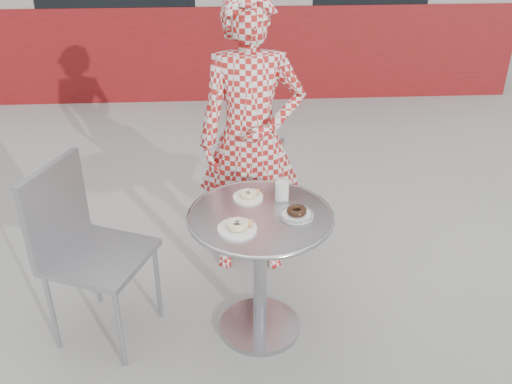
{
  "coord_description": "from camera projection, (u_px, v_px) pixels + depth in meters",
  "views": [
    {
      "loc": [
        -0.14,
        -2.39,
        2.18
      ],
      "look_at": [
        0.01,
        0.07,
        0.8
      ],
      "focal_mm": 40.0,
      "sensor_mm": 36.0,
      "label": 1
    }
  ],
  "objects": [
    {
      "name": "plate_far",
      "position": [
        249.0,
        195.0,
        2.91
      ],
      "size": [
        0.15,
        0.15,
        0.04
      ],
      "rotation": [
        0.0,
        0.0,
        0.01
      ],
      "color": "white",
      "rests_on": "bistro_table"
    },
    {
      "name": "plate_near",
      "position": [
        238.0,
        226.0,
        2.64
      ],
      "size": [
        0.18,
        0.18,
        0.05
      ],
      "rotation": [
        0.0,
        0.0,
        -0.19
      ],
      "color": "white",
      "rests_on": "bistro_table"
    },
    {
      "name": "milk_cup",
      "position": [
        282.0,
        190.0,
        2.87
      ],
      "size": [
        0.07,
        0.07,
        0.12
      ],
      "rotation": [
        0.0,
        0.0,
        0.24
      ],
      "color": "white",
      "rests_on": "bistro_table"
    },
    {
      "name": "ground",
      "position": [
        255.0,
        324.0,
        3.16
      ],
      "size": [
        60.0,
        60.0,
        0.0
      ],
      "primitive_type": "plane",
      "color": "#A7A59F",
      "rests_on": "ground"
    },
    {
      "name": "plate_checker",
      "position": [
        297.0,
        213.0,
        2.76
      ],
      "size": [
        0.17,
        0.17,
        0.04
      ],
      "rotation": [
        0.0,
        0.0,
        0.08
      ],
      "color": "white",
      "rests_on": "bistro_table"
    },
    {
      "name": "bistro_table",
      "position": [
        260.0,
        245.0,
        2.86
      ],
      "size": [
        0.72,
        0.72,
        0.73
      ],
      "rotation": [
        0.0,
        0.0,
        -0.01
      ],
      "color": "silver",
      "rests_on": "ground"
    },
    {
      "name": "seated_person",
      "position": [
        251.0,
        140.0,
        3.28
      ],
      "size": [
        0.62,
        0.41,
        1.68
      ],
      "primitive_type": "imported",
      "rotation": [
        0.0,
        0.0,
        -0.01
      ],
      "color": "#A91C1A",
      "rests_on": "ground"
    },
    {
      "name": "chair_far",
      "position": [
        254.0,
        205.0,
        3.8
      ],
      "size": [
        0.44,
        0.44,
        0.81
      ],
      "rotation": [
        0.0,
        0.0,
        3.0
      ],
      "color": "#9C9EA3",
      "rests_on": "ground"
    },
    {
      "name": "chair_left",
      "position": [
        103.0,
        287.0,
        2.97
      ],
      "size": [
        0.6,
        0.6,
        0.97
      ],
      "rotation": [
        0.0,
        0.0,
        1.18
      ],
      "color": "#9C9EA3",
      "rests_on": "ground"
    }
  ]
}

